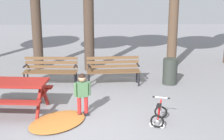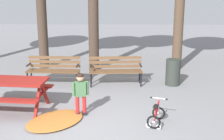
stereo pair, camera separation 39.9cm
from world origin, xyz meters
name	(u,v)px [view 1 (the left image)]	position (x,y,z in m)	size (l,w,h in m)	color
ground	(86,131)	(0.00, 0.00, 0.00)	(36.00, 36.00, 0.00)	gray
picnic_table	(9,88)	(-1.88, 1.13, 0.59)	(1.91, 1.49, 0.79)	maroon
park_bench_far_left	(51,69)	(-1.22, 3.20, 0.51)	(1.62, 0.52, 0.85)	brown
park_bench_left	(113,68)	(0.67, 3.20, 0.51)	(1.63, 0.57, 0.85)	brown
child_standing	(82,91)	(-0.11, 0.84, 0.60)	(0.38, 0.22, 1.02)	red
kids_bicycle	(159,114)	(1.60, 0.37, 0.20)	(0.50, 0.63, 0.54)	black
leaf_pile	(58,121)	(-0.65, 0.43, 0.04)	(1.42, 1.00, 0.07)	#B26B2D
trash_bin	(170,71)	(2.41, 3.21, 0.40)	(0.44, 0.44, 0.80)	#2D332D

